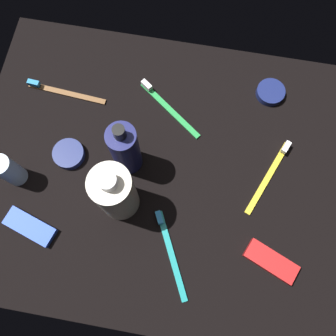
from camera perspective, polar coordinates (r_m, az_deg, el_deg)
The scene contains 12 objects.
ground_plane at distance 76.13cm, azimuth 0.00°, elevation -0.75°, with size 84.00×64.00×1.20cm, color black.
lotion_bottle at distance 69.28cm, azimuth -6.84°, elevation 2.96°, with size 5.63×5.63×17.93cm.
bodywash_bottle at distance 66.52cm, azimuth -8.36°, elevation -3.99°, with size 7.57×7.57×18.67cm.
deodorant_stick at distance 77.50cm, azimuth -24.02°, elevation -0.37°, with size 4.10×4.10×9.33cm, color silver.
toothbrush_yellow at distance 77.91cm, azimuth 16.04°, elevation -0.74°, with size 7.99×17.09×2.10cm.
toothbrush_teal at distance 72.32cm, azimuth 0.33°, elevation -12.86°, with size 9.04×16.67×2.10cm.
toothbrush_green at distance 80.35cm, azimuth -0.26°, elevation 9.91°, with size 15.19×11.66×2.10cm.
toothbrush_brown at distance 85.33cm, azimuth -16.55°, elevation 11.62°, with size 18.04×2.56×2.10cm.
snack_bar_red at distance 74.84cm, azimuth 16.10°, elevation -14.11°, with size 10.40×4.00×1.50cm, color red.
snack_bar_blue at distance 77.66cm, azimuth -21.12°, elevation -8.70°, with size 10.40×4.00×1.50cm, color blue.
cream_tin_left at distance 78.53cm, azimuth -15.62°, elevation 1.84°, with size 6.58×6.58×1.77cm, color navy.
cream_tin_right at distance 84.78cm, azimuth 16.01°, elevation 11.52°, with size 6.28×6.28×1.59cm, color navy.
Camera 1 is at (3.50, -19.87, 72.81)cm, focal length 38.25 mm.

